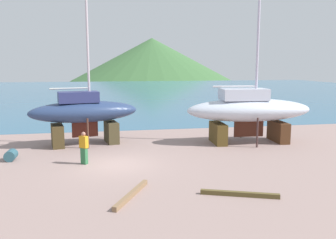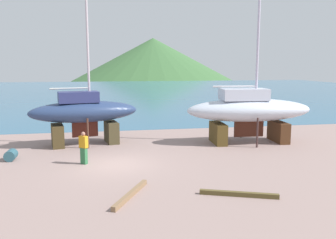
# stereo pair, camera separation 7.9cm
# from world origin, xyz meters

# --- Properties ---
(ground_plane) EXTENTS (43.86, 43.86, 0.00)m
(ground_plane) POSITION_xyz_m (0.00, -1.37, 0.00)
(ground_plane) COLOR gray
(sea_water) EXTENTS (134.16, 87.39, 0.01)m
(sea_water) POSITION_xyz_m (0.00, 53.29, 0.00)
(sea_water) COLOR #306587
(sea_water) RESTS_ON ground
(headland_hill) EXTENTS (150.73, 150.73, 39.56)m
(headland_hill) POSITION_xyz_m (26.30, 176.79, 0.00)
(headland_hill) COLOR #3E6939
(headland_hill) RESTS_ON ground
(sailboat_mid_port) EXTENTS (7.20, 3.43, 12.03)m
(sailboat_mid_port) POSITION_xyz_m (-1.82, 5.17, 2.09)
(sailboat_mid_port) COLOR #483F27
(sailboat_mid_port) RESTS_ON ground
(sailboat_large_starboard) EXTENTS (8.52, 3.16, 12.16)m
(sailboat_large_starboard) POSITION_xyz_m (8.90, 3.87, 2.15)
(sailboat_large_starboard) COLOR #4F2F1A
(sailboat_large_starboard) RESTS_ON ground
(worker) EXTENTS (0.49, 0.47, 1.71)m
(worker) POSITION_xyz_m (-1.64, 0.41, 0.89)
(worker) COLOR #306E42
(worker) RESTS_ON ground
(barrel_tar_black) EXTENTS (0.59, 0.79, 0.58)m
(barrel_tar_black) POSITION_xyz_m (-5.59, 1.83, 0.29)
(barrel_tar_black) COLOR #2C5663
(barrel_tar_black) RESTS_ON ground
(timber_long_fore) EXTENTS (2.94, 1.26, 0.18)m
(timber_long_fore) POSITION_xyz_m (4.61, -5.44, 0.09)
(timber_long_fore) COLOR brown
(timber_long_fore) RESTS_ON ground
(timber_short_cross) EXTENTS (1.60, 2.88, 0.20)m
(timber_short_cross) POSITION_xyz_m (0.41, -4.72, 0.10)
(timber_short_cross) COLOR #856647
(timber_short_cross) RESTS_ON ground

